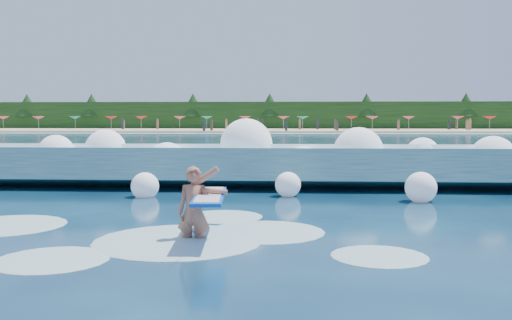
# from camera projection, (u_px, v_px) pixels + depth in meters

# --- Properties ---
(ground) EXTENTS (200.00, 200.00, 0.00)m
(ground) POSITION_uv_depth(u_px,v_px,m) (182.00, 222.00, 12.36)
(ground) COLOR #061C37
(ground) RESTS_ON ground
(beach) EXTENTS (140.00, 20.00, 0.40)m
(beach) POSITION_uv_depth(u_px,v_px,m) (276.00, 131.00, 89.98)
(beach) COLOR tan
(beach) RESTS_ON ground
(wet_band) EXTENTS (140.00, 5.00, 0.08)m
(wet_band) POSITION_uv_depth(u_px,v_px,m) (273.00, 134.00, 79.05)
(wet_band) COLOR silver
(wet_band) RESTS_ON ground
(treeline) EXTENTS (140.00, 4.00, 5.00)m
(treeline) POSITION_uv_depth(u_px,v_px,m) (277.00, 116.00, 99.77)
(treeline) COLOR black
(treeline) RESTS_ON ground
(breaking_wave) EXTENTS (19.99, 3.04, 1.72)m
(breaking_wave) POSITION_uv_depth(u_px,v_px,m) (267.00, 168.00, 18.71)
(breaking_wave) COLOR teal
(breaking_wave) RESTS_ON ground
(rock_cluster) EXTENTS (8.40, 3.26, 1.38)m
(rock_cluster) POSITION_uv_depth(u_px,v_px,m) (190.00, 168.00, 20.36)
(rock_cluster) COLOR black
(rock_cluster) RESTS_ON ground
(surfer_with_board) EXTENTS (0.93, 2.86, 1.66)m
(surfer_with_board) POSITION_uv_depth(u_px,v_px,m) (198.00, 208.00, 10.31)
(surfer_with_board) COLOR #A2614B
(surfer_with_board) RESTS_ON ground
(wave_spray) EXTENTS (15.42, 4.83, 2.32)m
(wave_spray) POSITION_uv_depth(u_px,v_px,m) (273.00, 155.00, 18.45)
(wave_spray) COLOR white
(wave_spray) RESTS_ON ground
(surf_foam) EXTENTS (9.48, 5.93, 0.16)m
(surf_foam) POSITION_uv_depth(u_px,v_px,m) (158.00, 235.00, 10.90)
(surf_foam) COLOR silver
(surf_foam) RESTS_ON ground
(beach_umbrellas) EXTENTS (112.12, 6.57, 0.50)m
(beach_umbrellas) POSITION_uv_depth(u_px,v_px,m) (276.00, 118.00, 91.63)
(beach_umbrellas) COLOR #D43E65
(beach_umbrellas) RESTS_ON ground
(beachgoers) EXTENTS (95.87, 13.27, 1.92)m
(beachgoers) POSITION_uv_depth(u_px,v_px,m) (313.00, 125.00, 87.52)
(beachgoers) COLOR #3F332D
(beachgoers) RESTS_ON ground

